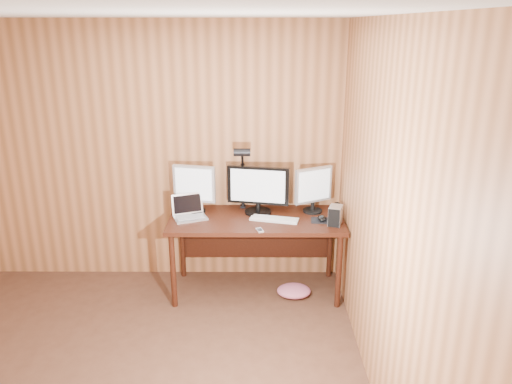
{
  "coord_description": "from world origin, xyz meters",
  "views": [
    {
      "loc": [
        0.95,
        -2.64,
        2.45
      ],
      "look_at": [
        0.93,
        1.58,
        1.02
      ],
      "focal_mm": 35.0,
      "sensor_mm": 36.0,
      "label": 1
    }
  ],
  "objects_px": {
    "phone": "(260,230)",
    "keyboard": "(274,219)",
    "speaker": "(337,209)",
    "desk": "(256,227)",
    "monitor_left": "(194,187)",
    "desk_lamp": "(242,169)",
    "mouse": "(322,218)",
    "hard_drive": "(335,215)",
    "laptop": "(189,212)",
    "monitor_right": "(313,188)",
    "monitor_center": "(258,189)"
  },
  "relations": [
    {
      "from": "desk",
      "to": "monitor_left",
      "type": "relative_size",
      "value": 3.52
    },
    {
      "from": "laptop",
      "to": "hard_drive",
      "type": "xyz_separation_m",
      "value": [
        1.32,
        -0.18,
        0.03
      ]
    },
    {
      "from": "keyboard",
      "to": "desk",
      "type": "bearing_deg",
      "value": 156.87
    },
    {
      "from": "monitor_left",
      "to": "monitor_right",
      "type": "distance_m",
      "value": 1.12
    },
    {
      "from": "mouse",
      "to": "monitor_center",
      "type": "bearing_deg",
      "value": 173.26
    },
    {
      "from": "keyboard",
      "to": "speaker",
      "type": "distance_m",
      "value": 0.61
    },
    {
      "from": "phone",
      "to": "keyboard",
      "type": "bearing_deg",
      "value": 44.18
    },
    {
      "from": "desk",
      "to": "speaker",
      "type": "xyz_separation_m",
      "value": [
        0.76,
        0.01,
        0.18
      ]
    },
    {
      "from": "mouse",
      "to": "desk_lamp",
      "type": "xyz_separation_m",
      "value": [
        -0.73,
        0.27,
        0.39
      ]
    },
    {
      "from": "desk_lamp",
      "to": "speaker",
      "type": "bearing_deg",
      "value": 11.16
    },
    {
      "from": "monitor_left",
      "to": "monitor_right",
      "type": "bearing_deg",
      "value": 12.38
    },
    {
      "from": "monitor_right",
      "to": "laptop",
      "type": "bearing_deg",
      "value": 159.86
    },
    {
      "from": "monitor_center",
      "to": "monitor_right",
      "type": "xyz_separation_m",
      "value": [
        0.52,
        0.03,
        -0.0
      ]
    },
    {
      "from": "laptop",
      "to": "keyboard",
      "type": "bearing_deg",
      "value": -26.87
    },
    {
      "from": "laptop",
      "to": "desk",
      "type": "bearing_deg",
      "value": -16.84
    },
    {
      "from": "monitor_right",
      "to": "hard_drive",
      "type": "xyz_separation_m",
      "value": [
        0.17,
        -0.31,
        -0.15
      ]
    },
    {
      "from": "desk",
      "to": "monitor_right",
      "type": "xyz_separation_m",
      "value": [
        0.54,
        0.09,
        0.36
      ]
    },
    {
      "from": "monitor_left",
      "to": "keyboard",
      "type": "bearing_deg",
      "value": -3.68
    },
    {
      "from": "monitor_left",
      "to": "desk",
      "type": "bearing_deg",
      "value": 3.6
    },
    {
      "from": "keyboard",
      "to": "mouse",
      "type": "xyz_separation_m",
      "value": [
        0.43,
        -0.01,
        0.01
      ]
    },
    {
      "from": "hard_drive",
      "to": "desk_lamp",
      "type": "xyz_separation_m",
      "value": [
        -0.83,
        0.35,
        0.33
      ]
    },
    {
      "from": "laptop",
      "to": "speaker",
      "type": "bearing_deg",
      "value": -18.71
    },
    {
      "from": "phone",
      "to": "speaker",
      "type": "height_order",
      "value": "speaker"
    },
    {
      "from": "desk",
      "to": "laptop",
      "type": "bearing_deg",
      "value": -175.54
    },
    {
      "from": "laptop",
      "to": "hard_drive",
      "type": "distance_m",
      "value": 1.34
    },
    {
      "from": "speaker",
      "to": "phone",
      "type": "bearing_deg",
      "value": -151.83
    },
    {
      "from": "phone",
      "to": "desk_lamp",
      "type": "height_order",
      "value": "desk_lamp"
    },
    {
      "from": "phone",
      "to": "monitor_left",
      "type": "bearing_deg",
      "value": 125.45
    },
    {
      "from": "monitor_right",
      "to": "keyboard",
      "type": "bearing_deg",
      "value": -176.84
    },
    {
      "from": "laptop",
      "to": "phone",
      "type": "xyz_separation_m",
      "value": [
        0.65,
        -0.32,
        -0.05
      ]
    },
    {
      "from": "monitor_left",
      "to": "hard_drive",
      "type": "xyz_separation_m",
      "value": [
        1.28,
        -0.31,
        -0.16
      ]
    },
    {
      "from": "monitor_left",
      "to": "desk_lamp",
      "type": "xyz_separation_m",
      "value": [
        0.45,
        0.04,
        0.17
      ]
    },
    {
      "from": "monitor_left",
      "to": "phone",
      "type": "relative_size",
      "value": 4.28
    },
    {
      "from": "monitor_center",
      "to": "hard_drive",
      "type": "xyz_separation_m",
      "value": [
        0.69,
        -0.28,
        -0.15
      ]
    },
    {
      "from": "keyboard",
      "to": "phone",
      "type": "distance_m",
      "value": 0.28
    },
    {
      "from": "speaker",
      "to": "desk",
      "type": "bearing_deg",
      "value": -178.94
    },
    {
      "from": "desk",
      "to": "monitor_left",
      "type": "bearing_deg",
      "value": 171.29
    },
    {
      "from": "monitor_left",
      "to": "desk_lamp",
      "type": "distance_m",
      "value": 0.48
    },
    {
      "from": "mouse",
      "to": "hard_drive",
      "type": "distance_m",
      "value": 0.15
    },
    {
      "from": "monitor_center",
      "to": "laptop",
      "type": "bearing_deg",
      "value": -159.88
    },
    {
      "from": "laptop",
      "to": "mouse",
      "type": "distance_m",
      "value": 1.22
    },
    {
      "from": "monitor_center",
      "to": "monitor_left",
      "type": "relative_size",
      "value": 1.27
    },
    {
      "from": "monitor_right",
      "to": "mouse",
      "type": "bearing_deg",
      "value": -101.92
    },
    {
      "from": "hard_drive",
      "to": "speaker",
      "type": "distance_m",
      "value": 0.24
    },
    {
      "from": "monitor_center",
      "to": "monitor_right",
      "type": "relative_size",
      "value": 1.33
    },
    {
      "from": "hard_drive",
      "to": "keyboard",
      "type": "bearing_deg",
      "value": -171.92
    },
    {
      "from": "phone",
      "to": "speaker",
      "type": "relative_size",
      "value": 0.9
    },
    {
      "from": "laptop",
      "to": "speaker",
      "type": "distance_m",
      "value": 1.38
    },
    {
      "from": "speaker",
      "to": "keyboard",
      "type": "bearing_deg",
      "value": -166.73
    },
    {
      "from": "keyboard",
      "to": "mouse",
      "type": "distance_m",
      "value": 0.43
    }
  ]
}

